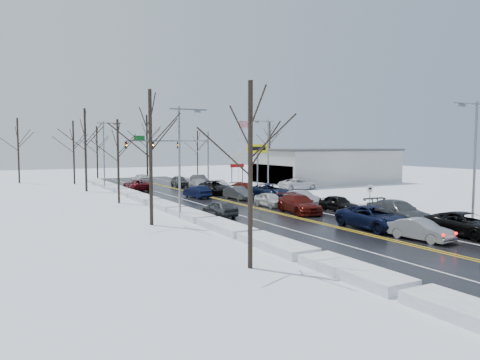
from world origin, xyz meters
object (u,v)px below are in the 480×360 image
dealership_building (326,166)px  oncoming_car_0 (197,198)px  traffic_signal_mast (178,148)px  tires_plus_sign (258,152)px  flagpole (239,145)px

dealership_building → oncoming_car_0: 27.40m
oncoming_car_0 → traffic_signal_mast: bearing=-111.5°
tires_plus_sign → dealership_building: 13.82m
traffic_signal_mast → tires_plus_sign: size_ratio=2.21×
traffic_signal_mast → tires_plus_sign: bearing=-59.5°
traffic_signal_mast → oncoming_car_0: size_ratio=3.19×
flagpole → oncoming_car_0: bearing=-128.2°
tires_plus_sign → oncoming_car_0: (-12.14, -7.36, -4.99)m
traffic_signal_mast → tires_plus_sign: 13.92m
traffic_signal_mast → dealership_building: 23.01m
tires_plus_sign → flagpole: (4.67, 14.01, 0.93)m
flagpole → dealership_building: 15.24m
tires_plus_sign → flagpole: size_ratio=0.60×
traffic_signal_mast → flagpole: 11.90m
flagpole → dealership_building: flagpole is taller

